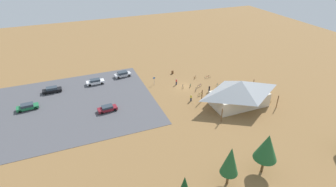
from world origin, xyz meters
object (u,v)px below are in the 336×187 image
at_px(bicycle_orange_yard_left, 195,78).
at_px(car_silver_second_row, 123,74).
at_px(bicycle_white_yard_front, 243,86).
at_px(bicycle_purple_lone_east, 200,86).
at_px(visitor_at_bikes, 176,82).
at_px(visitor_crossing_yard, 191,98).
at_px(car_maroon_back_corner, 107,108).
at_px(pine_east, 230,161).
at_px(car_black_aisle_side, 52,90).
at_px(bike_pavilion, 240,92).
at_px(bicycle_yellow_front_row, 200,94).
at_px(lot_sign, 154,80).
at_px(pine_center, 267,147).
at_px(bicycle_teal_edge_north, 219,85).
at_px(bicycle_blue_trailside, 196,89).
at_px(visitor_near_lot, 209,89).
at_px(bicycle_green_edge_south, 190,86).
at_px(car_white_front_row, 95,82).
at_px(car_green_mid_lot, 27,107).
at_px(bicycle_red_mid_cluster, 208,77).
at_px(trash_bin, 173,72).
at_px(bicycle_silver_near_sign, 183,87).

relative_size(bicycle_orange_yard_left, car_silver_second_row, 0.28).
relative_size(bicycle_white_yard_front, bicycle_purple_lone_east, 1.07).
bearing_deg(visitor_at_bikes, visitor_crossing_yard, 89.09).
bearing_deg(car_maroon_back_corner, car_silver_second_row, -114.45).
bearing_deg(pine_east, visitor_crossing_yard, -103.30).
bearing_deg(car_maroon_back_corner, car_black_aisle_side, -50.74).
relative_size(bike_pavilion, bicycle_yellow_front_row, 8.71).
xyz_separation_m(lot_sign, pine_center, (-6.05, 35.76, 3.79)).
xyz_separation_m(bicycle_orange_yard_left, bicycle_teal_edge_north, (-3.63, 6.54, -0.00)).
xyz_separation_m(bicycle_blue_trailside, car_silver_second_row, (15.26, -14.96, 0.41)).
distance_m(pine_east, visitor_near_lot, 29.69).
distance_m(pine_east, bicycle_yellow_front_row, 27.78).
xyz_separation_m(bicycle_white_yard_front, car_maroon_back_corner, (34.64, -2.01, 0.32)).
bearing_deg(car_maroon_back_corner, bicycle_green_edge_south, -171.29).
bearing_deg(car_white_front_row, car_green_mid_lot, 23.34).
height_order(bicycle_purple_lone_east, car_maroon_back_corner, car_maroon_back_corner).
xyz_separation_m(bicycle_blue_trailside, bicycle_teal_edge_north, (-6.51, 0.29, 0.01)).
distance_m(bicycle_red_mid_cluster, car_silver_second_row, 23.64).
distance_m(bicycle_green_edge_south, bicycle_teal_edge_north, 7.41).
relative_size(trash_bin, car_green_mid_lot, 0.19).
xyz_separation_m(bicycle_purple_lone_east, visitor_near_lot, (-1.10, 3.08, 0.52)).
bearing_deg(car_white_front_row, bicycle_green_edge_south, 154.40).
height_order(visitor_crossing_yard, visitor_at_bikes, visitor_crossing_yard).
bearing_deg(visitor_at_bikes, bicycle_white_yard_front, 152.56).
height_order(lot_sign, bicycle_red_mid_cluster, lot_sign).
height_order(bicycle_orange_yard_left, bicycle_silver_near_sign, bicycle_orange_yard_left).
relative_size(bicycle_teal_edge_north, visitor_at_bikes, 0.82).
relative_size(bicycle_yellow_front_row, visitor_at_bikes, 0.99).
height_order(pine_center, car_maroon_back_corner, pine_center).
distance_m(lot_sign, visitor_near_lot, 14.56).
height_order(bike_pavilion, bicycle_teal_edge_north, bike_pavilion).
distance_m(car_silver_second_row, visitor_near_lot, 24.62).
bearing_deg(bicycle_silver_near_sign, bicycle_yellow_front_row, 113.10).
distance_m(bicycle_red_mid_cluster, visitor_near_lot, 7.78).
bearing_deg(bike_pavilion, pine_east, 51.17).
xyz_separation_m(bicycle_silver_near_sign, car_maroon_back_corner, (20.12, 3.71, 0.34)).
bearing_deg(bicycle_orange_yard_left, car_maroon_back_corner, 16.03).
relative_size(trash_bin, bicycle_red_mid_cluster, 0.52).
bearing_deg(bicycle_green_edge_south, car_maroon_back_corner, 8.71).
relative_size(lot_sign, car_black_aisle_side, 0.48).
height_order(bike_pavilion, trash_bin, bike_pavilion).
relative_size(bicycle_silver_near_sign, car_silver_second_row, 0.34).
height_order(bicycle_purple_lone_east, car_white_front_row, car_white_front_row).
relative_size(bicycle_silver_near_sign, bicycle_teal_edge_north, 1.13).
distance_m(bicycle_green_edge_south, car_silver_second_row, 19.49).
xyz_separation_m(bicycle_orange_yard_left, car_maroon_back_corner, (25.43, 7.30, 0.34)).
relative_size(bike_pavilion, visitor_near_lot, 8.51).
distance_m(bicycle_silver_near_sign, car_black_aisle_side, 32.93).
bearing_deg(bicycle_white_yard_front, bicycle_silver_near_sign, -21.51).
bearing_deg(pine_center, car_silver_second_row, -73.77).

